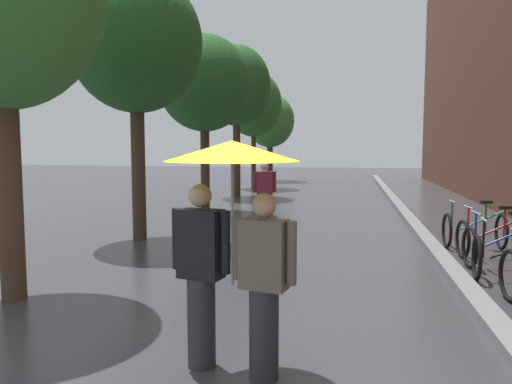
{
  "coord_description": "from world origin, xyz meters",
  "views": [
    {
      "loc": [
        1.54,
        -4.1,
        2.06
      ],
      "look_at": [
        0.22,
        3.2,
        1.35
      ],
      "focal_mm": 35.49,
      "sensor_mm": 36.0,
      "label": 1
    }
  ],
  "objects_px": {
    "parked_bicycle_2": "(502,246)",
    "parked_bicycle_3": "(492,238)",
    "street_tree_2": "(204,84)",
    "couple_under_umbrella": "(232,216)",
    "street_tree_1": "(136,44)",
    "parked_bicycle_4": "(474,230)",
    "street_tree_3": "(236,86)",
    "street_tree_5": "(270,121)",
    "pedestrian_walking_midground": "(265,193)",
    "street_tree_4": "(254,104)"
  },
  "relations": [
    {
      "from": "street_tree_1",
      "to": "parked_bicycle_4",
      "type": "relative_size",
      "value": 5.08
    },
    {
      "from": "couple_under_umbrella",
      "to": "pedestrian_walking_midground",
      "type": "relative_size",
      "value": 1.31
    },
    {
      "from": "street_tree_5",
      "to": "street_tree_2",
      "type": "bearing_deg",
      "value": -89.91
    },
    {
      "from": "street_tree_5",
      "to": "parked_bicycle_4",
      "type": "height_order",
      "value": "street_tree_5"
    },
    {
      "from": "street_tree_5",
      "to": "parked_bicycle_2",
      "type": "height_order",
      "value": "street_tree_5"
    },
    {
      "from": "parked_bicycle_2",
      "to": "parked_bicycle_3",
      "type": "bearing_deg",
      "value": 86.38
    },
    {
      "from": "parked_bicycle_4",
      "to": "street_tree_4",
      "type": "bearing_deg",
      "value": 118.07
    },
    {
      "from": "street_tree_4",
      "to": "parked_bicycle_2",
      "type": "xyz_separation_m",
      "value": [
        6.82,
        -14.3,
        -3.49
      ]
    },
    {
      "from": "street_tree_5",
      "to": "couple_under_umbrella",
      "type": "relative_size",
      "value": 2.29
    },
    {
      "from": "street_tree_2",
      "to": "parked_bicycle_4",
      "type": "bearing_deg",
      "value": -32.52
    },
    {
      "from": "parked_bicycle_3",
      "to": "parked_bicycle_4",
      "type": "bearing_deg",
      "value": 96.67
    },
    {
      "from": "couple_under_umbrella",
      "to": "parked_bicycle_4",
      "type": "bearing_deg",
      "value": 60.37
    },
    {
      "from": "street_tree_2",
      "to": "parked_bicycle_2",
      "type": "height_order",
      "value": "street_tree_2"
    },
    {
      "from": "street_tree_1",
      "to": "parked_bicycle_3",
      "type": "height_order",
      "value": "street_tree_1"
    },
    {
      "from": "street_tree_1",
      "to": "parked_bicycle_2",
      "type": "xyz_separation_m",
      "value": [
        6.91,
        -1.37,
        -3.76
      ]
    },
    {
      "from": "street_tree_3",
      "to": "street_tree_1",
      "type": "bearing_deg",
      "value": -90.99
    },
    {
      "from": "street_tree_3",
      "to": "street_tree_4",
      "type": "relative_size",
      "value": 1.08
    },
    {
      "from": "street_tree_2",
      "to": "couple_under_umbrella",
      "type": "xyz_separation_m",
      "value": [
        3.21,
        -10.36,
        -2.39
      ]
    },
    {
      "from": "street_tree_5",
      "to": "parked_bicycle_4",
      "type": "bearing_deg",
      "value": -68.8
    },
    {
      "from": "street_tree_1",
      "to": "pedestrian_walking_midground",
      "type": "height_order",
      "value": "street_tree_1"
    },
    {
      "from": "street_tree_1",
      "to": "street_tree_4",
      "type": "bearing_deg",
      "value": 89.59
    },
    {
      "from": "parked_bicycle_3",
      "to": "pedestrian_walking_midground",
      "type": "xyz_separation_m",
      "value": [
        -4.62,
        2.99,
        0.43
      ]
    },
    {
      "from": "street_tree_2",
      "to": "street_tree_1",
      "type": "bearing_deg",
      "value": -92.26
    },
    {
      "from": "street_tree_2",
      "to": "street_tree_3",
      "type": "xyz_separation_m",
      "value": [
        -0.02,
        4.51,
        0.42
      ]
    },
    {
      "from": "street_tree_4",
      "to": "pedestrian_walking_midground",
      "type": "distance_m",
      "value": 11.22
    },
    {
      "from": "parked_bicycle_3",
      "to": "couple_under_umbrella",
      "type": "bearing_deg",
      "value": -124.32
    },
    {
      "from": "street_tree_3",
      "to": "street_tree_4",
      "type": "xyz_separation_m",
      "value": [
        -0.06,
        3.91,
        -0.38
      ]
    },
    {
      "from": "street_tree_3",
      "to": "pedestrian_walking_midground",
      "type": "distance_m",
      "value": 7.79
    },
    {
      "from": "street_tree_1",
      "to": "street_tree_5",
      "type": "distance_m",
      "value": 17.54
    },
    {
      "from": "street_tree_1",
      "to": "parked_bicycle_3",
      "type": "relative_size",
      "value": 4.9
    },
    {
      "from": "parked_bicycle_3",
      "to": "street_tree_2",
      "type": "bearing_deg",
      "value": 142.9
    },
    {
      "from": "parked_bicycle_2",
      "to": "parked_bicycle_4",
      "type": "distance_m",
      "value": 1.62
    },
    {
      "from": "street_tree_5",
      "to": "couple_under_umbrella",
      "type": "bearing_deg",
      "value": -82.13
    },
    {
      "from": "street_tree_4",
      "to": "pedestrian_walking_midground",
      "type": "xyz_separation_m",
      "value": [
        2.25,
        -10.56,
        -3.05
      ]
    },
    {
      "from": "street_tree_2",
      "to": "street_tree_5",
      "type": "xyz_separation_m",
      "value": [
        -0.02,
        13.01,
        -0.52
      ]
    },
    {
      "from": "street_tree_1",
      "to": "parked_bicycle_3",
      "type": "bearing_deg",
      "value": -5.07
    },
    {
      "from": "street_tree_3",
      "to": "parked_bicycle_3",
      "type": "xyz_separation_m",
      "value": [
        6.8,
        -9.64,
        -3.86
      ]
    },
    {
      "from": "parked_bicycle_2",
      "to": "parked_bicycle_3",
      "type": "height_order",
      "value": "same"
    },
    {
      "from": "pedestrian_walking_midground",
      "to": "couple_under_umbrella",
      "type": "bearing_deg",
      "value": -82.72
    },
    {
      "from": "street_tree_2",
      "to": "street_tree_5",
      "type": "height_order",
      "value": "street_tree_2"
    },
    {
      "from": "street_tree_3",
      "to": "parked_bicycle_4",
      "type": "distance_m",
      "value": 11.69
    },
    {
      "from": "street_tree_4",
      "to": "parked_bicycle_3",
      "type": "distance_m",
      "value": 15.59
    },
    {
      "from": "couple_under_umbrella",
      "to": "pedestrian_walking_midground",
      "type": "distance_m",
      "value": 8.31
    },
    {
      "from": "parked_bicycle_2",
      "to": "couple_under_umbrella",
      "type": "height_order",
      "value": "couple_under_umbrella"
    },
    {
      "from": "couple_under_umbrella",
      "to": "parked_bicycle_3",
      "type": "bearing_deg",
      "value": 55.68
    },
    {
      "from": "street_tree_3",
      "to": "parked_bicycle_2",
      "type": "height_order",
      "value": "street_tree_3"
    },
    {
      "from": "couple_under_umbrella",
      "to": "street_tree_2",
      "type": "bearing_deg",
      "value": 107.23
    },
    {
      "from": "street_tree_1",
      "to": "pedestrian_walking_midground",
      "type": "distance_m",
      "value": 4.71
    },
    {
      "from": "street_tree_3",
      "to": "parked_bicycle_4",
      "type": "relative_size",
      "value": 5.24
    },
    {
      "from": "street_tree_4",
      "to": "parked_bicycle_2",
      "type": "bearing_deg",
      "value": -64.51
    }
  ]
}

